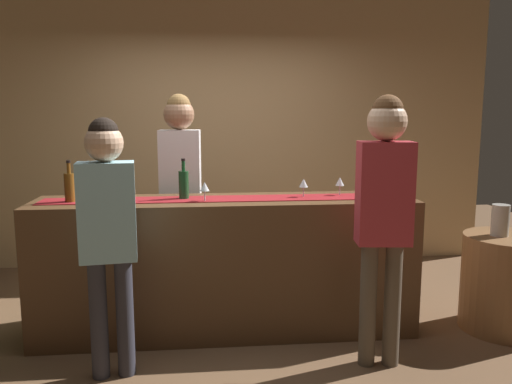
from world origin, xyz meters
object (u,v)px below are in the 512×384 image
(wine_bottle_amber, at_px, (70,187))
(round_side_table, at_px, (507,283))
(wine_bottle_green, at_px, (184,184))
(wine_glass_far_end, at_px, (205,187))
(customer_browsing, at_px, (108,222))
(vase_on_side_table, at_px, (500,220))
(customer_sipping, at_px, (384,200))
(wine_glass_near_customer, at_px, (340,182))
(bartender, at_px, (180,175))
(wine_glass_mid_counter, at_px, (304,184))

(wine_bottle_amber, xyz_separation_m, round_side_table, (3.27, -0.15, -0.77))
(wine_bottle_green, xyz_separation_m, round_side_table, (2.47, -0.22, -0.77))
(wine_glass_far_end, distance_m, customer_browsing, 0.80)
(vase_on_side_table, bearing_deg, customer_browsing, -170.73)
(wine_glass_far_end, bearing_deg, customer_sipping, -25.66)
(round_side_table, bearing_deg, wine_bottle_amber, 177.34)
(customer_sipping, distance_m, customer_browsing, 1.74)
(wine_glass_near_customer, height_order, round_side_table, wine_glass_near_customer)
(customer_browsing, bearing_deg, wine_bottle_amber, 114.41)
(wine_glass_far_end, xyz_separation_m, bartender, (-0.20, 0.67, 0.01))
(customer_sipping, bearing_deg, wine_glass_mid_counter, 127.00)
(bartender, bearing_deg, wine_bottle_amber, 42.57)
(wine_bottle_amber, relative_size, round_side_table, 0.41)
(wine_bottle_amber, distance_m, wine_glass_near_customer, 2.01)
(wine_glass_near_customer, bearing_deg, wine_bottle_green, -178.04)
(wine_bottle_amber, bearing_deg, wine_glass_near_customer, 3.03)
(wine_bottle_amber, xyz_separation_m, vase_on_side_table, (3.19, -0.13, -0.28))
(wine_glass_near_customer, bearing_deg, wine_glass_far_end, -170.80)
(round_side_table, relative_size, vase_on_side_table, 3.08)
(round_side_table, bearing_deg, vase_on_side_table, 162.18)
(wine_glass_mid_counter, bearing_deg, round_side_table, -7.36)
(wine_bottle_green, height_order, vase_on_side_table, wine_bottle_green)
(bartender, bearing_deg, customer_browsing, 75.57)
(wine_bottle_green, distance_m, customer_browsing, 0.80)
(wine_bottle_green, height_order, wine_glass_near_customer, wine_bottle_green)
(wine_bottle_green, relative_size, wine_glass_near_customer, 2.10)
(customer_browsing, relative_size, round_side_table, 2.22)
(bartender, relative_size, customer_browsing, 1.11)
(customer_sipping, bearing_deg, wine_glass_near_customer, 104.03)
(wine_glass_mid_counter, relative_size, bartender, 0.08)
(wine_glass_far_end, height_order, round_side_table, wine_glass_far_end)
(wine_glass_near_customer, bearing_deg, bartender, 157.90)
(bartender, distance_m, customer_sipping, 1.82)
(wine_bottle_green, bearing_deg, wine_glass_far_end, -39.59)
(wine_glass_near_customer, xyz_separation_m, customer_sipping, (0.10, -0.72, -0.02))
(wine_glass_mid_counter, bearing_deg, bartender, 149.43)
(customer_browsing, distance_m, vase_on_side_table, 2.87)
(customer_sipping, height_order, customer_browsing, customer_sipping)
(bartender, distance_m, customer_browsing, 1.27)
(wine_bottle_amber, xyz_separation_m, bartender, (0.76, 0.61, 0.00))
(wine_glass_far_end, xyz_separation_m, customer_browsing, (-0.59, -0.53, -0.13))
(wine_glass_far_end, xyz_separation_m, customer_sipping, (1.14, -0.55, -0.02))
(wine_bottle_amber, height_order, wine_glass_near_customer, wine_bottle_amber)
(customer_sipping, distance_m, vase_on_side_table, 1.22)
(wine_glass_mid_counter, height_order, vase_on_side_table, wine_glass_mid_counter)
(wine_glass_near_customer, xyz_separation_m, customer_browsing, (-1.64, -0.69, -0.13))
(round_side_table, bearing_deg, wine_glass_far_end, 177.80)
(wine_glass_mid_counter, xyz_separation_m, wine_glass_far_end, (-0.75, -0.11, 0.00))
(wine_glass_mid_counter, bearing_deg, wine_glass_near_customer, 10.62)
(wine_bottle_green, relative_size, wine_bottle_amber, 1.00)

